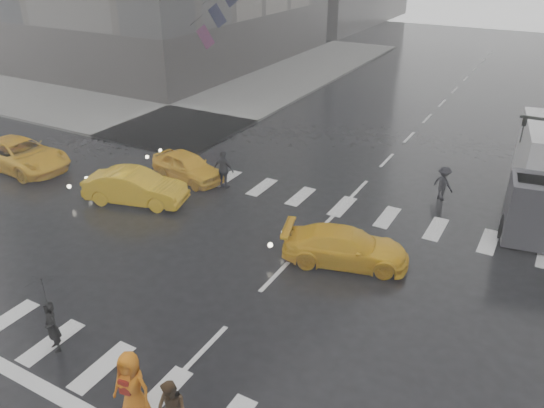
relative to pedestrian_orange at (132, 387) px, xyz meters
The scene contains 13 objects.
ground 6.87m from the pedestrian_orange, 89.47° to the left, with size 120.00×120.00×0.00m, color black.
sidewalk_nw 31.13m from the pedestrian_orange, 128.65° to the left, with size 35.00×35.00×0.15m, color slate.
road_markings 6.87m from the pedestrian_orange, 89.47° to the left, with size 18.00×48.00×0.01m, color silver, non-canonical shape.
planter_west 16.58m from the pedestrian_orange, 64.79° to the left, with size 1.10×1.10×1.80m.
flag_cluster 29.79m from the pedestrian_orange, 120.69° to the left, with size 2.87×3.06×4.69m.
pedestrian_black 3.71m from the pedestrian_orange, 169.03° to the left, with size 1.20×1.21×2.43m.
pedestrian_orange is the anchor object (origin of this frame).
pedestrian_far_a 13.08m from the pedestrian_orange, 114.42° to the left, with size 1.06×0.65×1.81m, color black.
pedestrian_far_b 16.00m from the pedestrian_orange, 77.02° to the left, with size 0.99×0.55×1.54m, color black.
taxi_front 14.02m from the pedestrian_orange, 122.14° to the left, with size 1.57×3.90×1.33m, color yellow.
taxi_mid 11.84m from the pedestrian_orange, 131.95° to the left, with size 1.54×4.41×1.45m, color yellow.
taxi_rear 8.99m from the pedestrian_orange, 78.44° to the left, with size 1.80×3.91×1.28m, color yellow.
taxi_far 17.77m from the pedestrian_orange, 150.12° to the left, with size 2.47×4.75×1.49m, color yellow.
Camera 1 is at (7.26, -13.14, 10.42)m, focal length 35.00 mm.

